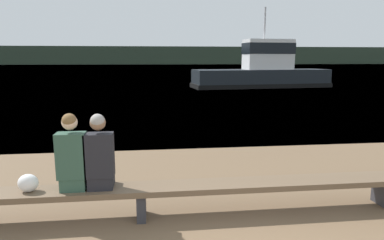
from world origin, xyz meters
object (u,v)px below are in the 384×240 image
at_px(shopping_bag, 28,183).
at_px(tugboat_red, 263,72).
at_px(bench_main, 141,192).
at_px(person_right, 100,156).
at_px(person_left, 72,156).

distance_m(shopping_bag, tugboat_red, 22.84).
bearing_deg(bench_main, shopping_bag, -179.73).
bearing_deg(person_right, shopping_bag, -179.78).
bearing_deg(shopping_bag, person_left, 0.35).
relative_size(bench_main, person_left, 7.54).
bearing_deg(shopping_bag, bench_main, 0.27).
bearing_deg(bench_main, person_right, -179.66).
height_order(bench_main, person_right, person_right).
bearing_deg(person_right, bench_main, 0.34).
height_order(bench_main, shopping_bag, shopping_bag).
relative_size(bench_main, tugboat_red, 0.73).
distance_m(bench_main, person_left, 1.02).
height_order(person_left, person_right, person_left).
relative_size(person_left, shopping_bag, 4.02).
bearing_deg(tugboat_red, person_left, 149.50).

